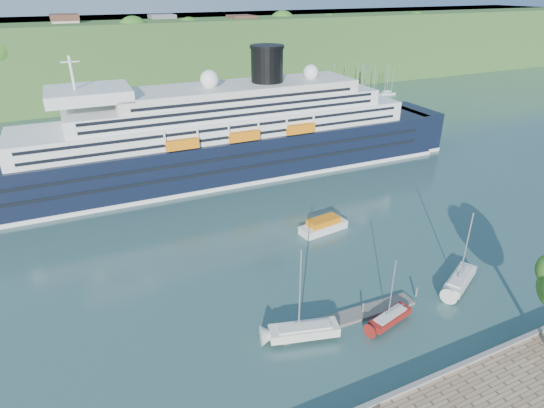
% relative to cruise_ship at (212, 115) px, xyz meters
% --- Properties ---
extents(ground, '(400.00, 400.00, 0.00)m').
position_rel_cruise_ship_xyz_m(ground, '(0.82, -58.55, -12.09)').
color(ground, '#2C4F4E').
rests_on(ground, ground).
extents(far_hillside, '(400.00, 50.00, 24.00)m').
position_rel_cruise_ship_xyz_m(far_hillside, '(0.82, 86.45, -0.09)').
color(far_hillside, '#305321').
rests_on(far_hillside, ground).
extents(quay_coping, '(220.00, 0.50, 0.30)m').
position_rel_cruise_ship_xyz_m(quay_coping, '(0.82, -58.75, -10.94)').
color(quay_coping, slate).
rests_on(quay_coping, promenade).
extents(cruise_ship, '(108.03, 18.09, 24.19)m').
position_rel_cruise_ship_xyz_m(cruise_ship, '(0.00, 0.00, 0.00)').
color(cruise_ship, black).
rests_on(cruise_ship, ground).
extents(floating_pontoon, '(17.16, 2.68, 0.38)m').
position_rel_cruise_ship_xyz_m(floating_pontoon, '(-0.28, -47.28, -11.90)').
color(floating_pontoon, slate).
rests_on(floating_pontoon, ground).
extents(sailboat_white_near, '(8.55, 4.33, 10.64)m').
position_rel_cruise_ship_xyz_m(sailboat_white_near, '(-6.46, -47.96, -6.77)').
color(sailboat_white_near, silver).
rests_on(sailboat_white_near, ground).
extents(sailboat_red, '(6.52, 3.20, 8.11)m').
position_rel_cruise_ship_xyz_m(sailboat_red, '(3.38, -49.98, -8.04)').
color(sailboat_red, maroon).
rests_on(sailboat_red, ground).
extents(sailboat_white_far, '(7.93, 5.51, 10.08)m').
position_rel_cruise_ship_xyz_m(sailboat_white_far, '(15.68, -48.12, -7.05)').
color(sailboat_white_far, silver).
rests_on(sailboat_white_far, ground).
extents(tender_launch, '(7.99, 3.60, 2.13)m').
position_rel_cruise_ship_xyz_m(tender_launch, '(7.69, -28.55, -11.03)').
color(tender_launch, orange).
rests_on(tender_launch, ground).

